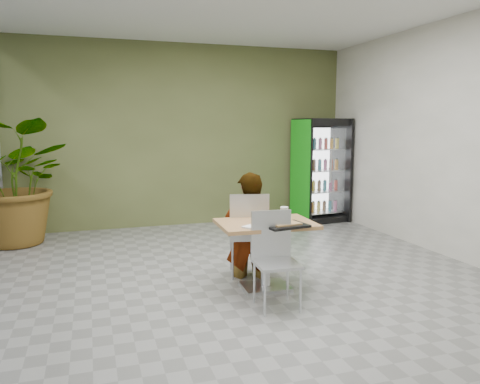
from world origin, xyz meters
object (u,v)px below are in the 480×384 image
(chair_near, at_px, (274,251))
(potted_plant, at_px, (18,182))
(beverage_fridge, at_px, (321,170))
(seated_woman, at_px, (249,237))
(chair_far, at_px, (249,228))
(dining_table, at_px, (266,241))
(soda_cup, at_px, (284,214))
(cafeteria_tray, at_px, (285,225))

(chair_near, relative_size, potted_plant, 0.50)
(chair_near, xyz_separation_m, beverage_fridge, (2.39, 3.60, 0.40))
(seated_woman, bearing_deg, beverage_fridge, -117.53)
(chair_far, xyz_separation_m, chair_near, (-0.03, -0.86, -0.04))
(dining_table, xyz_separation_m, soda_cup, (0.21, -0.02, 0.29))
(chair_near, xyz_separation_m, cafeteria_tray, (0.19, 0.16, 0.21))
(beverage_fridge, bearing_deg, seated_woman, -138.41)
(dining_table, relative_size, seated_woman, 0.68)
(seated_woman, bearing_deg, chair_near, 100.16)
(cafeteria_tray, bearing_deg, seated_woman, 99.95)
(dining_table, bearing_deg, beverage_fridge, 53.77)
(seated_woman, relative_size, potted_plant, 0.82)
(dining_table, relative_size, cafeteria_tray, 2.39)
(beverage_fridge, xyz_separation_m, potted_plant, (-5.12, -0.18, -0.00))
(chair_near, distance_m, cafeteria_tray, 0.33)
(soda_cup, distance_m, cafeteria_tray, 0.29)
(beverage_fridge, relative_size, potted_plant, 1.00)
(chair_far, height_order, soda_cup, chair_far)
(dining_table, height_order, beverage_fridge, beverage_fridge)
(soda_cup, distance_m, beverage_fridge, 3.81)
(dining_table, xyz_separation_m, beverage_fridge, (2.31, 3.16, 0.42))
(soda_cup, bearing_deg, dining_table, 174.39)
(chair_near, distance_m, beverage_fridge, 4.34)
(chair_near, relative_size, seated_woman, 0.61)
(chair_near, relative_size, soda_cup, 5.98)
(chair_near, distance_m, potted_plant, 4.39)
(chair_far, bearing_deg, chair_near, 101.61)
(chair_near, bearing_deg, dining_table, 82.91)
(dining_table, bearing_deg, chair_far, 97.23)
(chair_near, xyz_separation_m, seated_woman, (0.05, 0.92, -0.08))
(beverage_fridge, bearing_deg, dining_table, -133.52)
(beverage_fridge, bearing_deg, potted_plant, 174.72)
(seated_woman, relative_size, beverage_fridge, 0.81)
(seated_woman, distance_m, beverage_fridge, 3.59)
(dining_table, xyz_separation_m, potted_plant, (-2.81, 2.98, 0.41))
(chair_near, distance_m, seated_woman, 0.92)
(chair_far, relative_size, seated_woman, 0.65)
(dining_table, xyz_separation_m, chair_near, (-0.08, -0.44, 0.01))
(dining_table, relative_size, chair_near, 1.11)
(cafeteria_tray, distance_m, potted_plant, 4.37)
(chair_far, bearing_deg, seated_woman, -101.50)
(chair_far, distance_m, beverage_fridge, 3.63)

